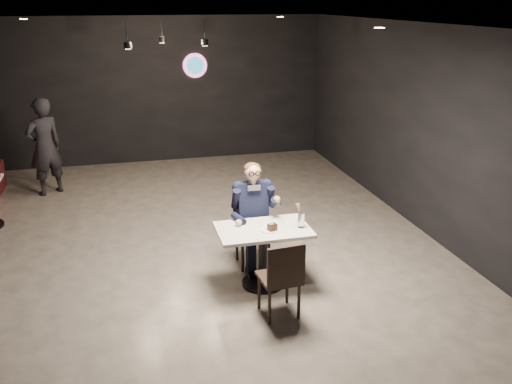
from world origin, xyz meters
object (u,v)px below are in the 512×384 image
object	(u,v)px
chair_far	(252,232)
chair_near	(279,276)
seated_man	(252,214)
sundae_glass	(301,220)
passerby	(45,147)
main_table	(263,257)

from	to	relation	value
chair_far	chair_near	bearing A→B (deg)	-90.00
seated_man	sundae_glass	bearing A→B (deg)	-54.89
chair_near	seated_man	bearing A→B (deg)	85.22
passerby	sundae_glass	bearing A→B (deg)	95.75
main_table	seated_man	world-z (taller)	seated_man
seated_man	chair_near	bearing A→B (deg)	-90.00
chair_far	sundae_glass	bearing A→B (deg)	-54.89
main_table	passerby	bearing A→B (deg)	124.78
chair_far	passerby	world-z (taller)	passerby
main_table	seated_man	distance (m)	0.65
chair_far	seated_man	distance (m)	0.26
chair_far	seated_man	world-z (taller)	seated_man
chair_far	passerby	bearing A→B (deg)	128.70
chair_far	sundae_glass	distance (m)	0.86
main_table	chair_near	bearing A→B (deg)	-90.00
sundae_glass	passerby	world-z (taller)	passerby
main_table	sundae_glass	xyz separation A→B (m)	(0.44, -0.08, 0.47)
chair_far	passerby	size ratio (longest dim) A/B	0.53
seated_man	passerby	bearing A→B (deg)	128.70
chair_near	seated_man	size ratio (longest dim) A/B	0.64
main_table	passerby	size ratio (longest dim) A/B	0.64
sundae_glass	main_table	bearing A→B (deg)	169.79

